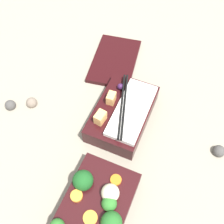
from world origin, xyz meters
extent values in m
plane|color=gray|center=(0.00, 0.00, 0.00)|extent=(3.00, 3.00, 0.00)
cube|color=black|center=(-0.12, -0.01, 0.03)|extent=(0.20, 0.13, 0.05)
sphere|color=#236023|center=(-0.13, -0.05, 0.06)|extent=(0.04, 0.04, 0.04)
sphere|color=#2D7028|center=(-0.10, -0.04, 0.06)|extent=(0.03, 0.03, 0.03)
sphere|color=#19511E|center=(-0.08, 0.03, 0.06)|extent=(0.04, 0.04, 0.04)
cylinder|color=orange|center=(-0.14, -0.01, 0.05)|extent=(0.04, 0.04, 0.01)
cylinder|color=orange|center=(-0.05, -0.03, 0.05)|extent=(0.03, 0.03, 0.01)
cylinder|color=orange|center=(-0.11, 0.03, 0.05)|extent=(0.03, 0.03, 0.01)
sphere|color=beige|center=(-0.08, -0.03, 0.06)|extent=(0.04, 0.04, 0.04)
cube|color=black|center=(0.13, 0.02, 0.03)|extent=(0.20, 0.13, 0.05)
cube|color=white|center=(0.13, 0.00, 0.06)|extent=(0.18, 0.08, 0.01)
cube|color=#EAB266|center=(0.07, 0.06, 0.06)|extent=(0.03, 0.02, 0.03)
cube|color=#EAB266|center=(0.13, 0.06, 0.06)|extent=(0.03, 0.02, 0.03)
sphere|color=#381942|center=(0.18, 0.05, 0.06)|extent=(0.02, 0.02, 0.02)
cylinder|color=black|center=(0.13, 0.02, 0.06)|extent=(0.18, 0.06, 0.01)
cylinder|color=black|center=(0.12, 0.03, 0.06)|extent=(0.18, 0.06, 0.01)
cube|color=black|center=(0.31, 0.12, 0.01)|extent=(0.22, 0.16, 0.01)
sphere|color=#7A6B5B|center=(0.07, 0.27, 0.01)|extent=(0.03, 0.03, 0.03)
sphere|color=#474442|center=(0.13, -0.23, 0.01)|extent=(0.03, 0.03, 0.03)
sphere|color=#474442|center=(0.04, 0.32, 0.01)|extent=(0.03, 0.03, 0.03)
camera|label=1|loc=(-0.22, -0.09, 0.59)|focal=42.00mm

